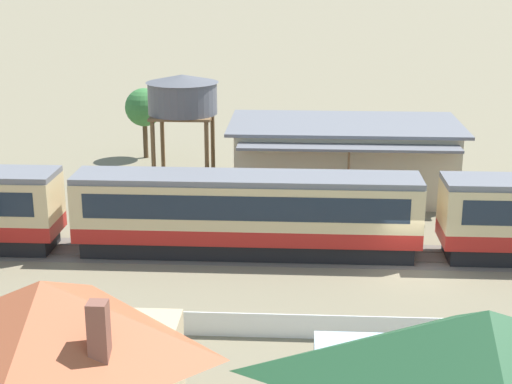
# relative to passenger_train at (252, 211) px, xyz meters

# --- Properties ---
(ground_plane) EXTENTS (600.00, 600.00, 0.00)m
(ground_plane) POSITION_rel_passenger_train_xyz_m (7.90, -1.83, -2.37)
(ground_plane) COLOR #7A7056
(passenger_train) EXTENTS (55.76, 3.04, 4.27)m
(passenger_train) POSITION_rel_passenger_train_xyz_m (0.00, 0.00, 0.00)
(passenger_train) COLOR #AD1E19
(passenger_train) RESTS_ON ground_plane
(railway_track) EXTENTS (117.58, 3.60, 0.04)m
(railway_track) POSITION_rel_passenger_train_xyz_m (2.70, 0.00, -2.36)
(railway_track) COLOR #665B51
(railway_track) RESTS_ON ground_plane
(station_building) EXTENTS (14.85, 9.28, 4.74)m
(station_building) POSITION_rel_passenger_train_xyz_m (5.30, 11.32, 0.03)
(station_building) COLOR beige
(station_building) RESTS_ON ground_plane
(water_tower) EXTENTS (4.70, 4.70, 7.70)m
(water_tower) POSITION_rel_passenger_train_xyz_m (-5.21, 11.57, 3.91)
(water_tower) COLOR brown
(water_tower) RESTS_ON ground_plane
(cottage_terracotta_roof_2) EXTENTS (7.96, 7.56, 5.74)m
(cottage_terracotta_roof_2) POSITION_rel_passenger_train_xyz_m (-5.18, -17.35, 0.61)
(cottage_terracotta_roof_2) COLOR tan
(cottage_terracotta_roof_2) RESTS_ON ground_plane
(picket_fence_front) EXTENTS (46.91, 0.06, 1.05)m
(picket_fence_front) POSITION_rel_passenger_train_xyz_m (-8.51, -9.41, -1.84)
(picket_fence_front) COLOR white
(picket_fence_front) RESTS_ON ground_plane
(yard_tree_2) EXTENTS (2.91, 2.91, 5.41)m
(yard_tree_2) POSITION_rel_passenger_train_xyz_m (-9.50, 20.10, 1.55)
(yard_tree_2) COLOR #4C3823
(yard_tree_2) RESTS_ON ground_plane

